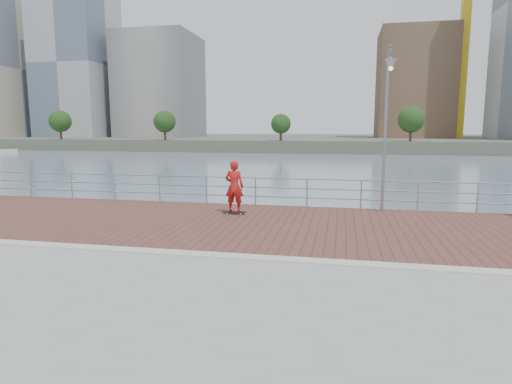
# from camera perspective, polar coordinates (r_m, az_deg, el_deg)

# --- Properties ---
(water) EXTENTS (400.00, 400.00, 0.00)m
(water) POSITION_cam_1_polar(r_m,az_deg,el_deg) (11.06, -2.16, -18.74)
(water) COLOR slate
(water) RESTS_ON ground
(brick_lane) EXTENTS (40.00, 6.80, 0.02)m
(brick_lane) POSITION_cam_1_polar(r_m,az_deg,el_deg) (13.70, 1.33, -4.36)
(brick_lane) COLOR brown
(brick_lane) RESTS_ON seawall
(curb) EXTENTS (40.00, 0.40, 0.06)m
(curb) POSITION_cam_1_polar(r_m,az_deg,el_deg) (10.29, -2.23, -8.65)
(curb) COLOR #B7B5AD
(curb) RESTS_ON seawall
(far_shore) EXTENTS (320.00, 95.00, 2.50)m
(far_shore) POSITION_cam_1_polar(r_m,az_deg,el_deg) (132.13, 10.46, 6.77)
(far_shore) COLOR #4C5142
(far_shore) RESTS_ON ground
(guardrail) EXTENTS (39.06, 0.06, 1.13)m
(guardrail) POSITION_cam_1_polar(r_m,az_deg,el_deg) (16.88, 3.36, 0.43)
(guardrail) COLOR #8C9EA8
(guardrail) RESTS_ON brick_lane
(street_lamp) EXTENTS (0.41, 1.19, 5.60)m
(street_lamp) POSITION_cam_1_polar(r_m,az_deg,el_deg) (15.74, 17.15, 11.49)
(street_lamp) COLOR gray
(street_lamp) RESTS_ON brick_lane
(skateboard) EXTENTS (0.79, 0.21, 0.09)m
(skateboard) POSITION_cam_1_polar(r_m,az_deg,el_deg) (15.31, -2.89, -2.69)
(skateboard) COLOR black
(skateboard) RESTS_ON brick_lane
(skateboarder) EXTENTS (0.68, 0.45, 1.83)m
(skateboarder) POSITION_cam_1_polar(r_m,az_deg,el_deg) (15.15, -2.92, 0.77)
(skateboarder) COLOR red
(skateboarder) RESTS_ON skateboard
(skyline) EXTENTS (233.00, 41.00, 71.47)m
(skyline) POSITION_cam_1_polar(r_m,az_deg,el_deg) (119.38, 26.32, 18.31)
(skyline) COLOR #ADA38E
(skyline) RESTS_ON far_shore
(shoreline_trees) EXTENTS (170.02, 5.20, 6.93)m
(shoreline_trees) POSITION_cam_1_polar(r_m,az_deg,el_deg) (89.34, 26.04, 8.59)
(shoreline_trees) COLOR #473323
(shoreline_trees) RESTS_ON far_shore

